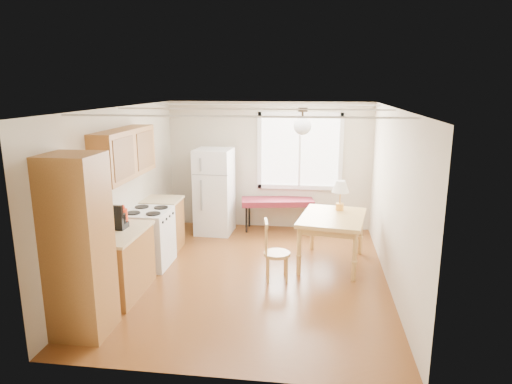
% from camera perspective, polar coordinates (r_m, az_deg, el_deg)
% --- Properties ---
extents(room_shell, '(4.60, 5.60, 2.62)m').
position_cam_1_polar(room_shell, '(6.63, -0.54, -0.41)').
color(room_shell, '#512910').
rests_on(room_shell, ground).
extents(kitchen_run, '(0.65, 3.40, 2.20)m').
position_cam_1_polar(kitchen_run, '(6.61, -16.27, -4.68)').
color(kitchen_run, brown).
rests_on(kitchen_run, ground).
extents(window_unit, '(1.64, 0.05, 1.51)m').
position_cam_1_polar(window_unit, '(8.94, 5.49, 5.08)').
color(window_unit, white).
rests_on(window_unit, room_shell).
extents(pendant_light, '(0.26, 0.26, 0.40)m').
position_cam_1_polar(pendant_light, '(6.80, 5.83, 8.31)').
color(pendant_light, black).
rests_on(pendant_light, room_shell).
extents(refrigerator, '(0.71, 0.72, 1.64)m').
position_cam_1_polar(refrigerator, '(8.78, -5.23, 0.08)').
color(refrigerator, white).
rests_on(refrigerator, ground).
extents(bench, '(1.46, 0.74, 0.64)m').
position_cam_1_polar(bench, '(8.91, 2.69, -1.30)').
color(bench, maroon).
rests_on(bench, ground).
extents(dining_table, '(1.16, 1.42, 0.80)m').
position_cam_1_polar(dining_table, '(7.32, 9.51, -3.73)').
color(dining_table, '#B48945').
rests_on(dining_table, ground).
extents(chair, '(0.41, 0.40, 0.89)m').
position_cam_1_polar(chair, '(6.70, 1.92, -6.91)').
color(chair, '#B48945').
rests_on(chair, ground).
extents(table_lamp, '(0.28, 0.28, 0.49)m').
position_cam_1_polar(table_lamp, '(7.56, 10.51, 0.38)').
color(table_lamp, gold).
rests_on(table_lamp, dining_table).
extents(coffee_maker, '(0.18, 0.24, 0.35)m').
position_cam_1_polar(coffee_maker, '(6.47, -16.76, -3.36)').
color(coffee_maker, black).
rests_on(coffee_maker, kitchen_run).
extents(kettle, '(0.13, 0.13, 0.25)m').
position_cam_1_polar(kettle, '(6.79, -16.28, -2.76)').
color(kettle, red).
rests_on(kettle, kitchen_run).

